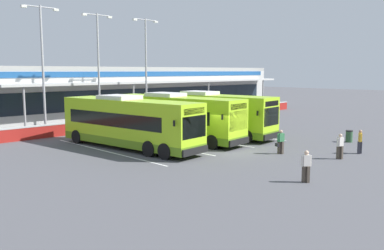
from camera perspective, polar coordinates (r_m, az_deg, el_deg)
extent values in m
plane|color=#4C4C51|center=(29.01, 5.33, -3.53)|extent=(200.00, 200.00, 0.00)
cube|color=#B7B7B2|center=(50.28, -19.08, 3.91)|extent=(70.00, 10.00, 5.50)
cube|color=#19232D|center=(45.85, -16.30, 3.15)|extent=(66.00, 0.08, 2.20)
cube|color=navy|center=(45.73, -16.43, 6.71)|extent=(68.00, 0.08, 0.60)
cube|color=beige|center=(44.46, -15.47, 5.50)|extent=(67.00, 3.00, 0.24)
cube|color=gray|center=(50.20, -19.23, 7.33)|extent=(70.00, 10.00, 0.50)
cylinder|color=#999999|center=(40.77, -22.12, 2.11)|extent=(0.20, 0.20, 4.20)
cylinder|color=#999999|center=(46.97, -8.05, 3.23)|extent=(0.20, 0.20, 4.20)
cylinder|color=#999999|center=(55.30, 2.28, 3.93)|extent=(0.20, 0.20, 4.20)
cylinder|color=#999999|center=(64.94, 9.75, 4.35)|extent=(0.20, 0.20, 4.20)
cube|color=maroon|center=(39.66, -10.99, 0.06)|extent=(60.00, 0.36, 1.00)
cube|color=#B2B2B2|center=(39.59, -11.01, 0.85)|extent=(60.00, 0.40, 0.10)
cube|color=#9ED11E|center=(29.83, -8.67, 0.42)|extent=(3.74, 12.20, 3.19)
cube|color=#598419|center=(30.02, -8.62, -2.07)|extent=(3.77, 12.22, 0.56)
cube|color=black|center=(30.10, -9.19, 0.94)|extent=(3.53, 9.81, 0.96)
cube|color=black|center=(25.74, 0.26, -0.28)|extent=(2.31, 0.33, 1.40)
cube|color=black|center=(25.61, 0.27, 1.93)|extent=(2.05, 0.29, 0.40)
cube|color=silver|center=(30.42, -10.00, 3.81)|extent=(2.32, 2.99, 0.28)
cube|color=black|center=(25.91, 0.44, -3.59)|extent=(2.45, 0.41, 0.44)
cube|color=black|center=(27.04, 1.62, 0.84)|extent=(0.09, 0.13, 0.36)
cube|color=black|center=(24.82, -2.49, 0.23)|extent=(0.09, 0.13, 0.36)
cylinder|color=black|center=(34.26, -12.31, -1.09)|extent=(0.42, 1.07, 1.04)
cylinder|color=black|center=(32.85, -15.57, -1.56)|extent=(0.42, 1.07, 1.04)
cylinder|color=black|center=(28.64, -2.52, -2.60)|extent=(0.42, 1.07, 1.04)
cylinder|color=black|center=(26.93, -5.92, -3.28)|extent=(0.42, 1.07, 1.04)
cylinder|color=black|center=(27.74, -0.36, -2.92)|extent=(0.42, 1.07, 1.04)
cylinder|color=black|center=(25.97, -3.73, -3.65)|extent=(0.42, 1.07, 1.04)
cube|color=#9ED11E|center=(32.87, -2.36, 1.15)|extent=(3.74, 12.20, 3.19)
cube|color=#598419|center=(33.04, -2.35, -1.11)|extent=(3.77, 12.22, 0.56)
cube|color=black|center=(33.11, -2.88, 1.62)|extent=(3.53, 9.81, 0.96)
cube|color=black|center=(29.27, 6.38, 0.61)|extent=(2.31, 0.33, 1.40)
cube|color=black|center=(29.16, 6.43, 2.56)|extent=(2.05, 0.29, 0.40)
cube|color=silver|center=(33.40, -3.67, 4.23)|extent=(2.32, 2.99, 0.28)
cube|color=black|center=(29.43, 6.52, -2.31)|extent=(2.45, 0.41, 0.44)
cube|color=black|center=(30.64, 7.32, 1.56)|extent=(0.09, 0.13, 0.36)
cube|color=black|center=(28.22, 4.19, 1.10)|extent=(0.09, 0.13, 0.36)
cylinder|color=black|center=(37.05, -6.45, -0.33)|extent=(0.42, 1.07, 1.04)
cylinder|color=black|center=(35.44, -9.21, -0.74)|extent=(0.42, 1.07, 1.04)
cylinder|color=black|center=(31.99, 3.37, -1.53)|extent=(0.42, 1.07, 1.04)
cylinder|color=black|center=(30.11, 0.70, -2.09)|extent=(0.42, 1.07, 1.04)
cylinder|color=black|center=(31.21, 5.45, -1.79)|extent=(0.42, 1.07, 1.04)
cylinder|color=black|center=(29.28, 2.85, -2.38)|extent=(0.42, 1.07, 1.04)
cube|color=#9ED11E|center=(35.42, 2.35, 1.61)|extent=(3.74, 12.20, 3.19)
cube|color=#598419|center=(35.58, 2.34, -0.50)|extent=(3.77, 12.22, 0.56)
cube|color=black|center=(35.64, 1.84, 2.04)|extent=(3.53, 9.81, 0.96)
cube|color=black|center=(32.21, 10.85, 1.15)|extent=(2.31, 0.33, 1.40)
cube|color=black|center=(32.12, 10.91, 2.92)|extent=(2.05, 0.29, 0.40)
cube|color=silver|center=(35.90, 1.09, 4.47)|extent=(2.32, 2.99, 0.28)
cube|color=black|center=(32.36, 10.96, -1.50)|extent=(2.45, 0.41, 0.44)
cube|color=black|center=(33.62, 11.52, 1.99)|extent=(0.09, 0.13, 0.36)
cube|color=black|center=(31.08, 9.02, 1.62)|extent=(0.09, 0.13, 0.36)
cylinder|color=black|center=(39.39, -1.97, 0.18)|extent=(0.42, 1.07, 1.04)
cylinder|color=black|center=(37.64, -4.37, -0.18)|extent=(0.42, 1.07, 1.04)
cylinder|color=black|center=(34.79, 7.75, -0.86)|extent=(0.42, 1.07, 1.04)
cylinder|color=black|center=(32.80, 5.56, -1.33)|extent=(0.42, 1.07, 1.04)
cylinder|color=black|center=(34.09, 9.75, -1.07)|extent=(0.42, 1.07, 1.04)
cylinder|color=black|center=(32.06, 7.64, -1.57)|extent=(0.42, 1.07, 1.04)
cube|color=silver|center=(29.30, -11.85, -3.55)|extent=(0.14, 13.00, 0.01)
cube|color=silver|center=(31.74, -5.49, -2.57)|extent=(0.14, 13.00, 0.01)
cube|color=silver|center=(34.52, -0.11, -1.72)|extent=(0.14, 13.00, 0.01)
cube|color=silver|center=(37.57, 4.43, -0.99)|extent=(0.14, 13.00, 0.01)
cube|color=#4C4238|center=(28.33, 11.93, -3.07)|extent=(0.19, 0.22, 0.84)
cube|color=#4C4238|center=(28.33, 12.33, -3.08)|extent=(0.19, 0.22, 0.84)
cube|color=#387F4C|center=(28.21, 12.17, -1.68)|extent=(0.40, 0.32, 0.56)
cube|color=#387F4C|center=(28.08, 11.81, -1.76)|extent=(0.12, 0.12, 0.54)
cube|color=#387F4C|center=(28.35, 12.52, -1.70)|extent=(0.12, 0.12, 0.54)
sphere|color=tan|center=(28.15, 12.19, -0.89)|extent=(0.22, 0.22, 0.22)
cube|color=black|center=(28.14, 11.64, -2.70)|extent=(0.21, 0.30, 0.22)
cylinder|color=black|center=(28.11, 11.65, -2.34)|extent=(0.02, 0.02, 0.16)
cube|color=#33333D|center=(29.88, 22.02, -2.91)|extent=(0.20, 0.22, 0.84)
cube|color=#33333D|center=(30.04, 22.23, -2.87)|extent=(0.20, 0.22, 0.84)
cube|color=gold|center=(29.85, 22.19, -1.57)|extent=(0.40, 0.35, 0.56)
cube|color=gold|center=(29.64, 22.21, -1.69)|extent=(0.12, 0.13, 0.54)
cube|color=gold|center=(30.07, 22.17, -1.56)|extent=(0.12, 0.13, 0.54)
sphere|color=tan|center=(29.79, 22.23, -0.83)|extent=(0.22, 0.22, 0.22)
cube|color=#4C4238|center=(21.49, 15.17, -6.53)|extent=(0.22, 0.23, 0.84)
cube|color=#4C4238|center=(21.46, 15.69, -6.58)|extent=(0.22, 0.23, 0.84)
cube|color=silver|center=(21.32, 15.49, -4.73)|extent=(0.40, 0.37, 0.56)
cube|color=silver|center=(21.23, 14.96, -4.84)|extent=(0.13, 0.13, 0.54)
cube|color=silver|center=(21.42, 16.02, -4.77)|extent=(0.13, 0.13, 0.54)
sphere|color=#DBB293|center=(21.24, 15.53, -3.70)|extent=(0.22, 0.22, 0.22)
cube|color=#4C4238|center=(27.66, 19.51, -3.59)|extent=(0.18, 0.21, 0.84)
cube|color=#4C4238|center=(27.71, 19.92, -3.59)|extent=(0.18, 0.21, 0.84)
cube|color=silver|center=(27.57, 19.78, -2.17)|extent=(0.39, 0.30, 0.56)
cube|color=silver|center=(27.40, 19.48, -2.27)|extent=(0.11, 0.12, 0.54)
cube|color=silver|center=(27.74, 20.07, -2.18)|extent=(0.11, 0.12, 0.54)
sphere|color=#DBB293|center=(27.51, 19.81, -1.36)|extent=(0.22, 0.22, 0.22)
cylinder|color=#9E9EA3|center=(37.80, -19.87, 7.00)|extent=(0.20, 0.20, 11.00)
cylinder|color=#9E9EA3|center=(38.18, -20.24, 15.05)|extent=(2.80, 0.10, 0.10)
cube|color=silver|center=(37.59, -22.23, 14.93)|extent=(0.44, 0.28, 0.20)
cube|color=silver|center=(38.78, -18.29, 14.86)|extent=(0.44, 0.28, 0.20)
cylinder|color=#9E9EA3|center=(41.57, -12.75, 7.26)|extent=(0.20, 0.20, 11.00)
cylinder|color=#9E9EA3|center=(41.91, -12.97, 14.60)|extent=(2.80, 0.10, 0.10)
cube|color=silver|center=(41.17, -14.67, 14.54)|extent=(0.44, 0.28, 0.20)
cube|color=silver|center=(42.65, -11.32, 14.38)|extent=(0.44, 0.28, 0.20)
cylinder|color=#9E9EA3|center=(44.69, -6.35, 7.40)|extent=(0.20, 0.20, 11.00)
cylinder|color=#9E9EA3|center=(45.01, -6.45, 14.23)|extent=(2.80, 0.10, 0.10)
cube|color=silver|center=(44.14, -7.92, 14.21)|extent=(0.44, 0.28, 0.20)
cube|color=silver|center=(45.88, -5.04, 13.99)|extent=(0.44, 0.28, 0.20)
cylinder|color=#2D5133|center=(34.48, 20.86, -1.52)|extent=(0.52, 0.52, 0.85)
cylinder|color=black|center=(34.41, 20.89, -0.76)|extent=(0.54, 0.54, 0.08)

